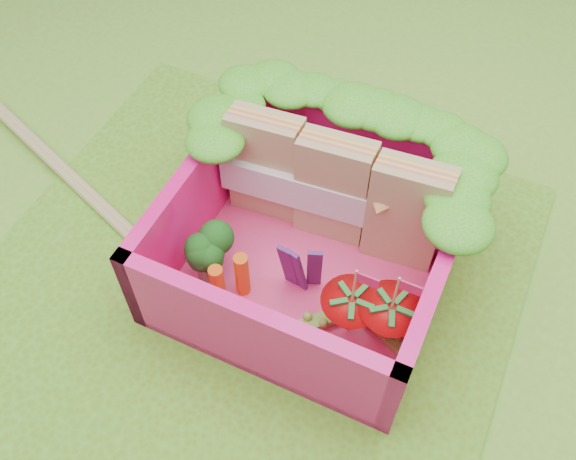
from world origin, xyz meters
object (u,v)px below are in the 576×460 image
(strawberry_left, at_px, (350,316))
(strawberry_right, at_px, (388,323))
(bento_box, at_px, (313,236))
(chopsticks, at_px, (89,194))
(sandwich_stack, at_px, (335,190))
(broccoli, at_px, (207,256))

(strawberry_left, relative_size, strawberry_right, 0.98)
(bento_box, bearing_deg, chopsticks, -175.96)
(strawberry_left, height_order, chopsticks, strawberry_left)
(strawberry_right, bearing_deg, sandwich_stack, 133.66)
(sandwich_stack, xyz_separation_m, broccoli, (-0.43, -0.54, -0.12))
(bento_box, xyz_separation_m, broccoli, (-0.42, -0.29, -0.04))
(chopsticks, bearing_deg, strawberry_right, -5.00)
(strawberry_right, height_order, chopsticks, strawberry_right)
(sandwich_stack, bearing_deg, bento_box, -91.20)
(broccoli, relative_size, strawberry_left, 0.62)
(broccoli, distance_m, strawberry_left, 0.73)
(bento_box, height_order, strawberry_right, strawberry_right)
(broccoli, relative_size, strawberry_right, 0.61)
(bento_box, distance_m, broccoli, 0.51)
(bento_box, bearing_deg, broccoli, -145.29)
(sandwich_stack, relative_size, strawberry_left, 2.22)
(bento_box, xyz_separation_m, chopsticks, (-1.31, -0.09, -0.25))
(sandwich_stack, height_order, strawberry_left, sandwich_stack)
(sandwich_stack, relative_size, broccoli, 3.58)
(bento_box, height_order, broccoli, bento_box)
(sandwich_stack, distance_m, strawberry_right, 0.70)
(chopsticks, bearing_deg, strawberry_left, -6.70)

